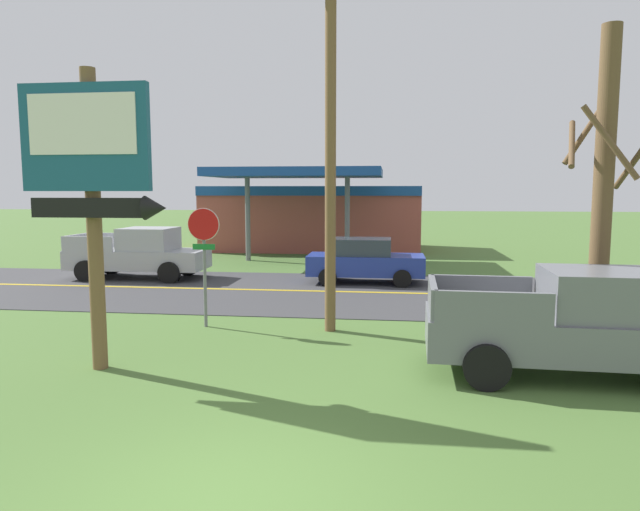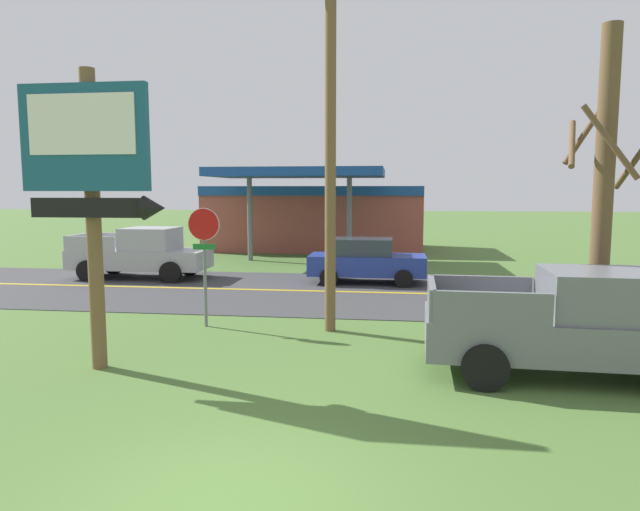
{
  "view_description": "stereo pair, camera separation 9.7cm",
  "coord_description": "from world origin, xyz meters",
  "px_view_note": "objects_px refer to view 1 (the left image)",
  "views": [
    {
      "loc": [
        1.7,
        -5.61,
        3.37
      ],
      "look_at": [
        0.0,
        8.0,
        1.8
      ],
      "focal_mm": 31.96,
      "sensor_mm": 36.0,
      "label": 1
    },
    {
      "loc": [
        1.8,
        -5.6,
        3.37
      ],
      "look_at": [
        0.0,
        8.0,
        1.8
      ],
      "focal_mm": 31.96,
      "sensor_mm": 36.0,
      "label": 2
    }
  ],
  "objects_px": {
    "gas_station": "(313,215)",
    "car_blue_near_lane": "(365,261)",
    "pickup_grey_parked_on_lawn": "(576,325)",
    "pickup_silver_on_road": "(140,254)",
    "bare_tree": "(603,187)",
    "motel_sign": "(92,172)",
    "stop_sign": "(204,246)",
    "utility_pole": "(331,127)"
  },
  "relations": [
    {
      "from": "gas_station",
      "to": "car_blue_near_lane",
      "type": "height_order",
      "value": "gas_station"
    },
    {
      "from": "pickup_silver_on_road",
      "to": "bare_tree",
      "type": "bearing_deg",
      "value": -30.32
    },
    {
      "from": "gas_station",
      "to": "car_blue_near_lane",
      "type": "bearing_deg",
      "value": -73.34
    },
    {
      "from": "motel_sign",
      "to": "pickup_grey_parked_on_lawn",
      "type": "relative_size",
      "value": 1.06
    },
    {
      "from": "pickup_silver_on_road",
      "to": "motel_sign",
      "type": "bearing_deg",
      "value": -69.03
    },
    {
      "from": "gas_station",
      "to": "pickup_silver_on_road",
      "type": "distance_m",
      "value": 12.86
    },
    {
      "from": "bare_tree",
      "to": "car_blue_near_lane",
      "type": "bearing_deg",
      "value": 123.01
    },
    {
      "from": "car_blue_near_lane",
      "to": "motel_sign",
      "type": "bearing_deg",
      "value": -112.46
    },
    {
      "from": "bare_tree",
      "to": "pickup_silver_on_road",
      "type": "distance_m",
      "value": 16.27
    },
    {
      "from": "utility_pole",
      "to": "gas_station",
      "type": "distance_m",
      "value": 19.44
    },
    {
      "from": "car_blue_near_lane",
      "to": "utility_pole",
      "type": "bearing_deg",
      "value": -93.94
    },
    {
      "from": "pickup_grey_parked_on_lawn",
      "to": "pickup_silver_on_road",
      "type": "relative_size",
      "value": 1.01
    },
    {
      "from": "bare_tree",
      "to": "gas_station",
      "type": "xyz_separation_m",
      "value": [
        -8.8,
        19.89,
        -1.49
      ]
    },
    {
      "from": "utility_pole",
      "to": "pickup_silver_on_road",
      "type": "bearing_deg",
      "value": 138.32
    },
    {
      "from": "motel_sign",
      "to": "pickup_grey_parked_on_lawn",
      "type": "bearing_deg",
      "value": 4.87
    },
    {
      "from": "bare_tree",
      "to": "car_blue_near_lane",
      "type": "relative_size",
      "value": 1.6
    },
    {
      "from": "pickup_grey_parked_on_lawn",
      "to": "bare_tree",
      "type": "bearing_deg",
      "value": 62.93
    },
    {
      "from": "motel_sign",
      "to": "stop_sign",
      "type": "xyz_separation_m",
      "value": [
        0.85,
        3.59,
        -1.67
      ]
    },
    {
      "from": "pickup_silver_on_road",
      "to": "car_blue_near_lane",
      "type": "height_order",
      "value": "pickup_silver_on_road"
    },
    {
      "from": "utility_pole",
      "to": "pickup_grey_parked_on_lawn",
      "type": "distance_m",
      "value": 6.78
    },
    {
      "from": "gas_station",
      "to": "car_blue_near_lane",
      "type": "relative_size",
      "value": 2.86
    },
    {
      "from": "gas_station",
      "to": "pickup_silver_on_road",
      "type": "bearing_deg",
      "value": -113.36
    },
    {
      "from": "pickup_silver_on_road",
      "to": "car_blue_near_lane",
      "type": "xyz_separation_m",
      "value": [
        8.6,
        0.0,
        -0.13
      ]
    },
    {
      "from": "stop_sign",
      "to": "pickup_silver_on_road",
      "type": "bearing_deg",
      "value": 124.7
    },
    {
      "from": "gas_station",
      "to": "utility_pole",
      "type": "bearing_deg",
      "value": -80.95
    },
    {
      "from": "bare_tree",
      "to": "gas_station",
      "type": "distance_m",
      "value": 21.8
    },
    {
      "from": "pickup_silver_on_road",
      "to": "utility_pole",
      "type": "bearing_deg",
      "value": -41.68
    },
    {
      "from": "stop_sign",
      "to": "pickup_grey_parked_on_lawn",
      "type": "distance_m",
      "value": 8.46
    },
    {
      "from": "motel_sign",
      "to": "pickup_silver_on_road",
      "type": "bearing_deg",
      "value": 110.97
    },
    {
      "from": "pickup_silver_on_road",
      "to": "pickup_grey_parked_on_lawn",
      "type": "bearing_deg",
      "value": -37.96
    },
    {
      "from": "pickup_silver_on_road",
      "to": "gas_station",
      "type": "bearing_deg",
      "value": 66.64
    },
    {
      "from": "motel_sign",
      "to": "stop_sign",
      "type": "relative_size",
      "value": 1.89
    },
    {
      "from": "motel_sign",
      "to": "gas_station",
      "type": "bearing_deg",
      "value": 87.61
    },
    {
      "from": "pickup_grey_parked_on_lawn",
      "to": "pickup_silver_on_road",
      "type": "xyz_separation_m",
      "value": [
        -12.89,
        10.06,
        0.0
      ]
    },
    {
      "from": "utility_pole",
      "to": "bare_tree",
      "type": "bearing_deg",
      "value": -8.86
    },
    {
      "from": "motel_sign",
      "to": "pickup_silver_on_road",
      "type": "distance_m",
      "value": 11.89
    },
    {
      "from": "utility_pole",
      "to": "gas_station",
      "type": "xyz_separation_m",
      "value": [
        -3.03,
        18.99,
        -2.9
      ]
    },
    {
      "from": "motel_sign",
      "to": "stop_sign",
      "type": "distance_m",
      "value": 4.05
    },
    {
      "from": "utility_pole",
      "to": "gas_station",
      "type": "height_order",
      "value": "utility_pole"
    },
    {
      "from": "stop_sign",
      "to": "car_blue_near_lane",
      "type": "bearing_deg",
      "value": 63.4
    },
    {
      "from": "motel_sign",
      "to": "pickup_grey_parked_on_lawn",
      "type": "height_order",
      "value": "motel_sign"
    },
    {
      "from": "motel_sign",
      "to": "bare_tree",
      "type": "distance_m",
      "value": 10.11
    }
  ]
}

